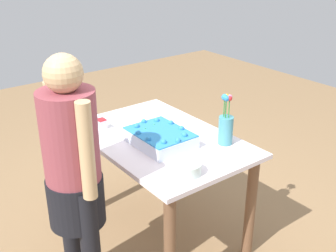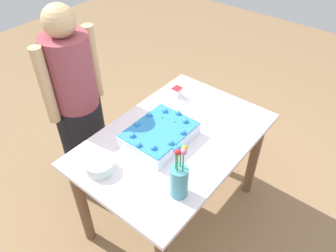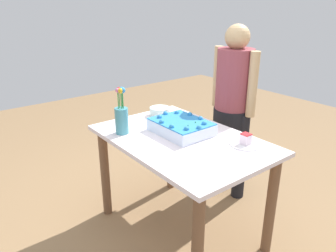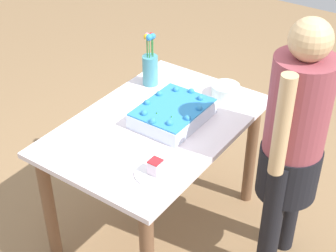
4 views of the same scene
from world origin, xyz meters
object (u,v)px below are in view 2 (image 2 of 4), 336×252
object	(u,v)px
serving_plate_with_slice	(177,95)
flower_vase	(179,178)
sheet_cake	(160,134)
cake_knife	(240,120)
fruit_bowl	(99,165)
person_standing	(76,98)

from	to	relation	value
serving_plate_with_slice	flower_vase	distance (m)	0.86
sheet_cake	flower_vase	world-z (taller)	flower_vase
cake_knife	fruit_bowl	xyz separation A→B (m)	(0.87, -0.39, 0.03)
person_standing	serving_plate_with_slice	bearing A→B (deg)	48.64
fruit_bowl	serving_plate_with_slice	bearing A→B (deg)	-173.83
cake_knife	person_standing	xyz separation A→B (m)	(0.57, -0.94, 0.08)
flower_vase	fruit_bowl	world-z (taller)	flower_vase
serving_plate_with_slice	person_standing	size ratio (longest dim) A/B	0.14
fruit_bowl	sheet_cake	bearing A→B (deg)	165.24
flower_vase	sheet_cake	bearing A→B (deg)	-126.61
flower_vase	fruit_bowl	bearing A→B (deg)	-71.79
cake_knife	flower_vase	bearing A→B (deg)	-80.27
sheet_cake	fruit_bowl	bearing A→B (deg)	-14.76
serving_plate_with_slice	flower_vase	size ratio (longest dim) A/B	0.60
sheet_cake	cake_knife	xyz separation A→B (m)	(-0.47, 0.29, -0.04)
serving_plate_with_slice	cake_knife	bearing A→B (deg)	95.70
person_standing	cake_knife	bearing A→B (deg)	31.18
serving_plate_with_slice	flower_vase	world-z (taller)	flower_vase
sheet_cake	serving_plate_with_slice	bearing A→B (deg)	-155.51
flower_vase	person_standing	size ratio (longest dim) A/B	0.23
serving_plate_with_slice	cake_knife	xyz separation A→B (m)	(-0.05, 0.48, -0.02)
sheet_cake	cake_knife	bearing A→B (deg)	148.37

